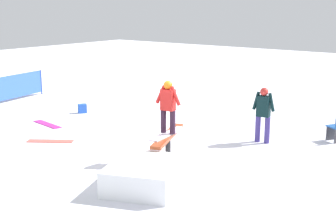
{
  "coord_description": "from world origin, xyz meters",
  "views": [
    {
      "loc": [
        -9.4,
        -7.19,
        4.07
      ],
      "look_at": [
        0.0,
        0.0,
        1.31
      ],
      "focal_mm": 50.0,
      "sensor_mm": 36.0,
      "label": 1
    }
  ],
  "objects_px": {
    "bystander_black": "(263,112)",
    "loose_snowboard_coral": "(50,141)",
    "rail_feature": "(168,138)",
    "main_rider_on_rail": "(168,108)",
    "backpack_on_snow": "(82,109)",
    "loose_snowboard_magenta": "(47,124)"
  },
  "relations": [
    {
      "from": "main_rider_on_rail",
      "to": "bystander_black",
      "type": "height_order",
      "value": "main_rider_on_rail"
    },
    {
      "from": "main_rider_on_rail",
      "to": "bystander_black",
      "type": "xyz_separation_m",
      "value": [
        2.99,
        -1.26,
        -0.48
      ]
    },
    {
      "from": "bystander_black",
      "to": "backpack_on_snow",
      "type": "distance_m",
      "value": 7.23
    },
    {
      "from": "bystander_black",
      "to": "loose_snowboard_magenta",
      "type": "bearing_deg",
      "value": 14.71
    },
    {
      "from": "loose_snowboard_coral",
      "to": "bystander_black",
      "type": "bearing_deg",
      "value": 2.88
    },
    {
      "from": "loose_snowboard_coral",
      "to": "main_rider_on_rail",
      "type": "bearing_deg",
      "value": -21.73
    },
    {
      "from": "bystander_black",
      "to": "loose_snowboard_coral",
      "type": "bearing_deg",
      "value": 30.7
    },
    {
      "from": "backpack_on_snow",
      "to": "loose_snowboard_coral",
      "type": "bearing_deg",
      "value": 62.57
    },
    {
      "from": "rail_feature",
      "to": "bystander_black",
      "type": "bearing_deg",
      "value": -44.86
    },
    {
      "from": "loose_snowboard_magenta",
      "to": "loose_snowboard_coral",
      "type": "distance_m",
      "value": 2.1
    },
    {
      "from": "loose_snowboard_magenta",
      "to": "loose_snowboard_coral",
      "type": "bearing_deg",
      "value": 152.67
    },
    {
      "from": "backpack_on_snow",
      "to": "rail_feature",
      "type": "bearing_deg",
      "value": 97.92
    },
    {
      "from": "loose_snowboard_magenta",
      "to": "rail_feature",
      "type": "bearing_deg",
      "value": -175.52
    },
    {
      "from": "bystander_black",
      "to": "backpack_on_snow",
      "type": "xyz_separation_m",
      "value": [
        -0.63,
        7.16,
        -0.76
      ]
    },
    {
      "from": "loose_snowboard_coral",
      "to": "rail_feature",
      "type": "bearing_deg",
      "value": -21.73
    },
    {
      "from": "rail_feature",
      "to": "loose_snowboard_coral",
      "type": "distance_m",
      "value": 3.97
    },
    {
      "from": "loose_snowboard_magenta",
      "to": "backpack_on_snow",
      "type": "distance_m",
      "value": 1.99
    },
    {
      "from": "bystander_black",
      "to": "loose_snowboard_magenta",
      "type": "relative_size",
      "value": 1.16
    },
    {
      "from": "bystander_black",
      "to": "loose_snowboard_coral",
      "type": "distance_m",
      "value": 6.44
    },
    {
      "from": "loose_snowboard_magenta",
      "to": "main_rider_on_rail",
      "type": "bearing_deg",
      "value": -175.52
    },
    {
      "from": "loose_snowboard_coral",
      "to": "backpack_on_snow",
      "type": "height_order",
      "value": "backpack_on_snow"
    },
    {
      "from": "rail_feature",
      "to": "main_rider_on_rail",
      "type": "xyz_separation_m",
      "value": [
        0.0,
        0.0,
        0.82
      ]
    }
  ]
}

